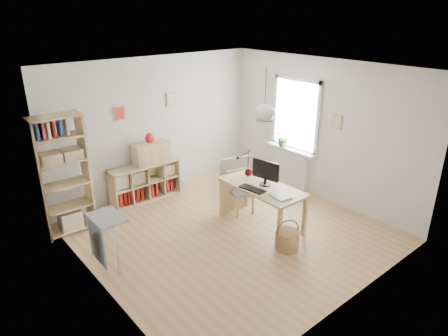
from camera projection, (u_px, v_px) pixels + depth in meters
ground at (231, 232)px, 6.73m from camera, size 4.50×4.50×0.00m
room_shell at (265, 113)px, 6.20m from camera, size 4.50×4.50×4.50m
window_unit at (296, 115)px, 7.90m from camera, size 0.07×1.16×1.46m
radiator at (292, 169)px, 8.31m from camera, size 0.10×0.80×0.80m
windowsill at (291, 150)px, 8.12m from camera, size 0.22×1.20×0.06m
desk at (262, 191)px, 6.71m from camera, size 0.70×1.50×0.75m
cube_shelf at (143, 184)px, 7.82m from camera, size 1.40×0.38×0.72m
tall_bookshelf at (62, 171)px, 6.39m from camera, size 0.80×0.38×2.00m
side_table at (103, 230)px, 5.52m from camera, size 0.40×0.55×0.85m
chair at (240, 189)px, 7.29m from camera, size 0.47×0.47×0.78m
wicker_basket at (287, 239)px, 6.22m from camera, size 0.37×0.37×0.52m
storage_chest at (243, 182)px, 8.10m from camera, size 0.82×0.88×0.70m
monitor at (266, 171)px, 6.62m from camera, size 0.20×0.49×0.43m
keyboard at (252, 189)px, 6.53m from camera, size 0.23×0.47×0.02m
task_lamp at (243, 160)px, 7.04m from camera, size 0.36×0.13×0.39m
yarn_ball at (249, 172)px, 7.04m from camera, size 0.13×0.13×0.13m
paper_tray at (281, 196)px, 6.27m from camera, size 0.29×0.34×0.03m
drawer_chest at (151, 153)px, 7.67m from camera, size 0.71×0.33×0.41m
red_vase at (150, 138)px, 7.55m from camera, size 0.17×0.17×0.20m
potted_plant at (283, 137)px, 8.18m from camera, size 0.43×0.40×0.37m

